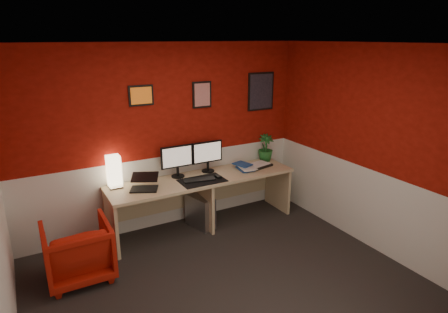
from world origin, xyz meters
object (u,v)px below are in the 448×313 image
monitor_left (177,156)px  zen_tray (259,165)px  monitor_right (208,152)px  shoji_lamp (114,173)px  pc_tower (200,211)px  potted_plant (266,148)px  armchair (78,251)px  desk (204,202)px  laptop (144,181)px

monitor_left → zen_tray: (1.21, -0.17, -0.28)m
monitor_right → zen_tray: 0.82m
shoji_lamp → monitor_left: monitor_left is taller
pc_tower → potted_plant: bearing=-5.6°
potted_plant → armchair: 3.02m
monitor_right → armchair: bearing=-162.5°
potted_plant → pc_tower: potted_plant is taller
potted_plant → armchair: bearing=-168.1°
monitor_left → monitor_right: (0.46, -0.01, 0.00)m
shoji_lamp → pc_tower: shoji_lamp is taller
zen_tray → desk: bearing=-178.6°
laptop → zen_tray: bearing=27.7°
zen_tray → laptop: bearing=-178.0°
shoji_lamp → zen_tray: size_ratio=1.14×
monitor_right → armchair: (-1.90, -0.60, -0.70)m
monitor_left → monitor_right: bearing=-0.7°
desk → zen_tray: bearing=1.4°
zen_tray → monitor_left: bearing=172.1°
zen_tray → armchair: 2.72m
shoji_lamp → pc_tower: bearing=-10.1°
monitor_left → zen_tray: 1.26m
monitor_left → shoji_lamp: bearing=178.5°
desk → monitor_right: (0.17, 0.19, 0.66)m
pc_tower → armchair: size_ratio=0.64×
monitor_left → pc_tower: (0.24, -0.17, -0.80)m
monitor_right → potted_plant: monitor_right is taller
monitor_left → potted_plant: monitor_left is taller
pc_tower → laptop: bearing=170.1°
laptop → potted_plant: potted_plant is taller
desk → pc_tower: bearing=156.8°
monitor_left → potted_plant: 1.45m
laptop → pc_tower: (0.79, 0.06, -0.61)m
laptop → monitor_right: (1.00, 0.22, 0.18)m
shoji_lamp → monitor_left: size_ratio=0.69×
zen_tray → potted_plant: bearing=36.7°
monitor_right → potted_plant: size_ratio=1.41×
desk → armchair: bearing=-166.6°
laptop → monitor_right: 1.05m
zen_tray → pc_tower: bearing=-179.8°
monitor_left → pc_tower: size_ratio=1.29×
shoji_lamp → armchair: 1.06m
shoji_lamp → pc_tower: (1.09, -0.19, -0.70)m
laptop → potted_plant: 2.02m
monitor_left → armchair: size_ratio=0.82×
shoji_lamp → monitor_right: (1.30, -0.03, 0.09)m
laptop → monitor_right: size_ratio=0.57×
laptop → monitor_right: monitor_right is taller
shoji_lamp → monitor_left: 0.85m
monitor_right → potted_plant: (1.00, 0.01, -0.08)m
shoji_lamp → monitor_right: 1.30m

